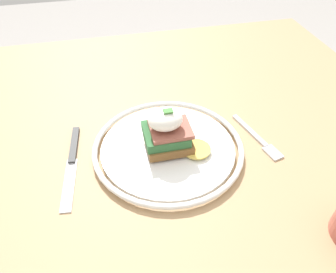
{
  "coord_description": "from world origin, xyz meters",
  "views": [
    {
      "loc": [
        0.11,
        0.48,
        1.17
      ],
      "look_at": [
        0.01,
        0.06,
        0.79
      ],
      "focal_mm": 35.0,
      "sensor_mm": 36.0,
      "label": 1
    }
  ],
  "objects_px": {
    "plate": "(168,148)",
    "fork": "(258,138)",
    "knife": "(72,159)",
    "sandwich": "(168,132)"
  },
  "relations": [
    {
      "from": "sandwich",
      "to": "fork",
      "type": "height_order",
      "value": "sandwich"
    },
    {
      "from": "plate",
      "to": "fork",
      "type": "height_order",
      "value": "plate"
    },
    {
      "from": "plate",
      "to": "sandwich",
      "type": "distance_m",
      "value": 0.04
    },
    {
      "from": "plate",
      "to": "knife",
      "type": "bearing_deg",
      "value": -5.07
    },
    {
      "from": "sandwich",
      "to": "knife",
      "type": "height_order",
      "value": "sandwich"
    },
    {
      "from": "fork",
      "to": "knife",
      "type": "height_order",
      "value": "knife"
    },
    {
      "from": "fork",
      "to": "sandwich",
      "type": "bearing_deg",
      "value": -2.69
    },
    {
      "from": "sandwich",
      "to": "fork",
      "type": "bearing_deg",
      "value": 177.31
    },
    {
      "from": "plate",
      "to": "fork",
      "type": "bearing_deg",
      "value": 177.31
    },
    {
      "from": "plate",
      "to": "fork",
      "type": "xyz_separation_m",
      "value": [
        -0.17,
        0.01,
        -0.01
      ]
    }
  ]
}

